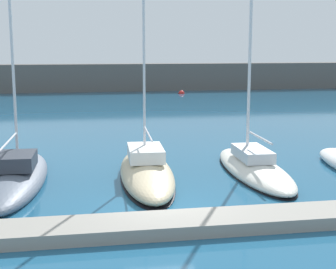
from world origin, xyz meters
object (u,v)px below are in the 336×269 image
sailboat_slate_second (15,176)px  sailboat_sand_third (146,171)px  sailboat_ivory_fourth (254,165)px  mooring_buoy_red (182,94)px

sailboat_slate_second → sailboat_sand_third: bearing=-90.8°
sailboat_slate_second → sailboat_ivory_fourth: size_ratio=0.83×
sailboat_slate_second → sailboat_sand_third: 5.18m
mooring_buoy_red → sailboat_ivory_fourth: bearing=-96.5°
mooring_buoy_red → sailboat_slate_second: bearing=-111.3°
sailboat_slate_second → sailboat_sand_third: size_ratio=0.79×
sailboat_ivory_fourth → sailboat_slate_second: bearing=91.5°
sailboat_sand_third → mooring_buoy_red: (8.74, 35.97, -0.38)m
sailboat_sand_third → sailboat_ivory_fourth: size_ratio=1.06×
sailboat_sand_third → sailboat_ivory_fourth: bearing=-83.6°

